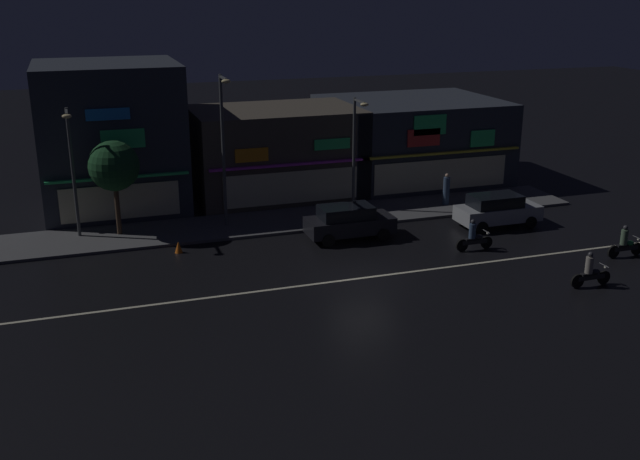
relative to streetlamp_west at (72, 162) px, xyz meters
name	(u,v)px	position (x,y,z in m)	size (l,w,h in m)	color
ground_plane	(363,278)	(11.30, -9.10, -3.91)	(140.00, 140.00, 0.00)	black
lane_divider_stripe	(363,278)	(11.30, -9.10, -3.91)	(29.03, 0.16, 0.01)	beige
sidewalk_far	(303,219)	(11.30, -0.43, -3.84)	(30.56, 4.04, 0.14)	#4C4C4F
storefront_left_block	(111,137)	(2.14, 5.21, 0.08)	(7.48, 7.40, 8.00)	#2D333D
storefront_center_block	(411,140)	(20.47, 5.89, -1.36)	(10.61, 8.78, 5.11)	#2D333D
storefront_right_block	(276,153)	(11.30, 4.81, -1.33)	(9.55, 6.61, 5.17)	#4C443A
streetlamp_west	(72,162)	(0.00, 0.00, 0.00)	(0.44, 1.64, 6.30)	#47494C
streetlamp_mid	(224,140)	(7.21, -0.57, 0.71)	(0.44, 1.64, 7.65)	#47494C
streetlamp_east	(356,144)	(14.48, 0.12, -0.10)	(0.44, 1.64, 6.12)	#47494C
pedestrian_on_sidewalk	(446,190)	(19.72, -0.54, -2.95)	(0.37, 0.37, 1.78)	#334766
street_tree	(114,166)	(1.89, -0.10, -0.34)	(2.46, 2.46, 4.68)	#473323
parked_car_near_kerb	(349,221)	(12.58, -3.97, -3.04)	(4.30, 1.98, 1.67)	black
parked_car_trailing	(497,210)	(20.56, -4.52, -3.04)	(4.30, 1.98, 1.67)	#9EA0A5
motorcycle_lead	(474,237)	(17.55, -7.44, -3.28)	(1.90, 0.60, 1.52)	black
motorcycle_following	(590,272)	(19.87, -12.90, -3.28)	(1.90, 0.60, 1.52)	black
motorcycle_opposite_lane	(625,244)	(23.67, -10.43, -3.28)	(1.90, 0.60, 1.52)	black
traffic_cone	(179,247)	(4.33, -3.40, -3.64)	(0.36, 0.36, 0.55)	orange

